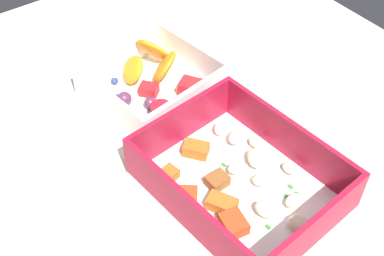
# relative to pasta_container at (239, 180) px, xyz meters

# --- Properties ---
(table_surface) EXTENTS (0.80, 0.80, 0.02)m
(table_surface) POSITION_rel_pasta_container_xyz_m (0.11, 0.01, -0.03)
(table_surface) COLOR beige
(table_surface) RESTS_ON ground
(pasta_container) EXTENTS (0.22, 0.18, 0.06)m
(pasta_container) POSITION_rel_pasta_container_xyz_m (0.00, 0.00, 0.00)
(pasta_container) COLOR white
(pasta_container) RESTS_ON table_surface
(fruit_bowl) EXTENTS (0.17, 0.17, 0.06)m
(fruit_bowl) POSITION_rel_pasta_container_xyz_m (0.20, -0.01, 0.00)
(fruit_bowl) COLOR white
(fruit_bowl) RESTS_ON table_surface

